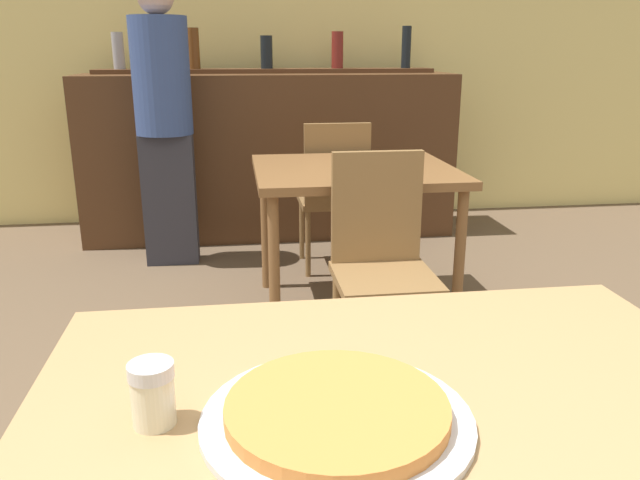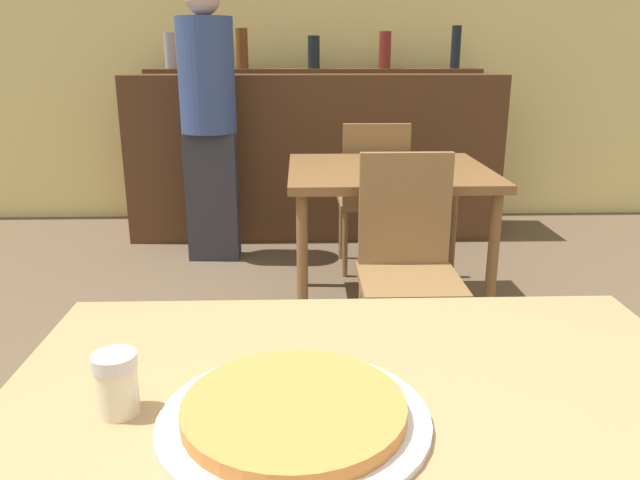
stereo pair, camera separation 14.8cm
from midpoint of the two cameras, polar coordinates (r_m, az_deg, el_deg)
wall_back at (r=4.99m, az=0.22°, el=18.11°), size 8.00×0.05×2.80m
dining_table_near at (r=1.07m, az=8.43°, el=-18.04°), size 1.20×0.85×0.77m
dining_table_far at (r=3.09m, az=7.63°, el=4.99°), size 0.97×0.88×0.75m
bar_counter at (r=4.54m, az=0.43°, el=7.74°), size 2.60×0.56×1.14m
bar_back_shelf at (r=4.63m, az=0.25°, el=15.80°), size 2.39×0.24×0.32m
chair_far_side_front at (r=2.56m, az=9.64°, el=-1.25°), size 0.40×0.40×0.91m
chair_far_side_back at (r=3.71m, az=6.05°, el=4.60°), size 0.40×0.40×0.91m
pizza_tray at (r=0.96m, az=2.20°, el=-15.68°), size 0.41×0.41×0.04m
cheese_shaker at (r=0.99m, az=-14.01°, el=-12.71°), size 0.07×0.07×0.10m
person_standing at (r=3.95m, az=-9.09°, el=11.28°), size 0.34×0.34×1.70m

